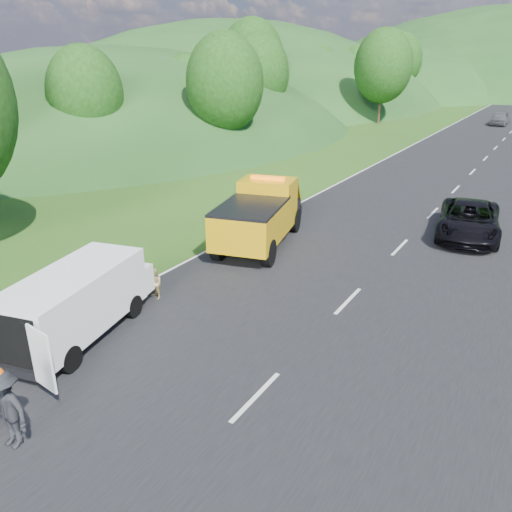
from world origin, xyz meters
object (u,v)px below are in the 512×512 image
Objects in this scene: child at (156,299)px; suitcase at (109,280)px; tow_truck at (260,215)px; passing_suv at (466,237)px; white_van at (77,300)px; woman at (126,305)px; worker at (14,445)px.

suitcase is at bearing -155.40° from child.
tow_truck is 1.22× the size of passing_suv.
white_van is 2.44m from woman.
woman is 1.04m from child.
tow_truck reaches higher than passing_suv.
suitcase is (-2.27, -6.67, -1.04)m from tow_truck.
woman reaches higher than passing_suv.
white_van reaches higher than suitcase.
white_van is 17.32m from passing_suv.
woman reaches higher than worker.
white_van is at bearing -75.26° from child.
passing_suv is at bearing 48.82° from white_van.
suitcase is at bearing -136.87° from passing_suv.
white_van is 9.76× the size of suitcase.
tow_truck is 9.69m from passing_suv.
woman reaches higher than child.
passing_suv is (9.91, 12.48, -0.32)m from suitcase.
child is (-0.26, -6.47, -1.36)m from tow_truck.
worker is 19.97m from passing_suv.
white_van is 3.41m from suitcase.
white_van is at bearing 117.99° from worker.
suitcase is at bearing 118.67° from worker.
worker is at bearing -58.08° from suitcase.
passing_suv is (7.90, 12.29, 0.00)m from child.
child is (0.22, 2.97, -1.18)m from white_van.
white_van is at bearing -126.45° from passing_suv.
tow_truck reaches higher than white_van.
passing_suv is at bearing 76.28° from child.
child is 14.61m from passing_suv.
passing_suv is at bearing 51.56° from suitcase.
worker is 7.82m from suitcase.
woman is (-0.84, -7.33, -1.36)m from tow_truck.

